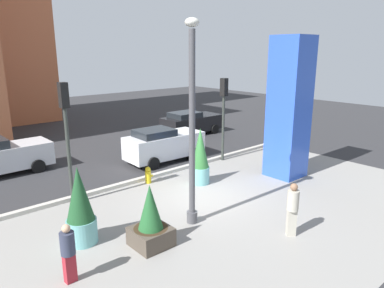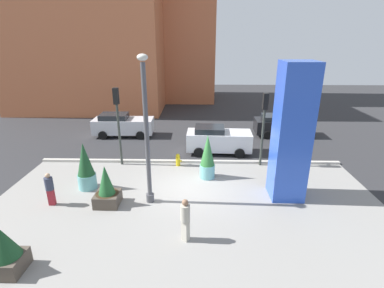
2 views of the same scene
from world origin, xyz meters
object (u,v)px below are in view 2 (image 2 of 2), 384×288
(traffic_light_corner, at_px, (118,114))
(pedestrian_by_curb, at_px, (185,218))
(art_pillar_blue, at_px, (292,134))
(car_curb_west, at_px, (122,125))
(car_intersection, at_px, (218,140))
(pedestrian_on_sidewalk, at_px, (50,188))
(lamp_post, at_px, (147,136))
(potted_plant_near_left, at_px, (107,189))
(fire_hydrant, at_px, (178,160))
(traffic_light_far_side, at_px, (264,118))
(potted_plant_by_pillar, at_px, (86,167))
(potted_plant_curbside, at_px, (207,157))
(potted_plant_near_right, at_px, (5,251))
(car_far_lane, at_px, (282,125))

(traffic_light_corner, xyz_separation_m, pedestrian_by_curb, (4.12, -6.89, -2.10))
(traffic_light_corner, relative_size, pedestrian_by_curb, 2.62)
(art_pillar_blue, xyz_separation_m, car_curb_west, (-9.97, 8.84, -2.26))
(car_intersection, bearing_deg, pedestrian_on_sidewalk, -140.22)
(lamp_post, bearing_deg, potted_plant_near_left, -171.13)
(fire_hydrant, distance_m, traffic_light_corner, 4.33)
(art_pillar_blue, relative_size, car_curb_west, 1.39)
(traffic_light_far_side, relative_size, pedestrian_on_sidewalk, 2.72)
(art_pillar_blue, bearing_deg, potted_plant_by_pillar, 176.91)
(potted_plant_curbside, relative_size, potted_plant_near_right, 1.49)
(art_pillar_blue, height_order, potted_plant_near_left, art_pillar_blue)
(lamp_post, xyz_separation_m, car_curb_west, (-3.60, 9.52, -2.33))
(car_far_lane, bearing_deg, traffic_light_far_side, -115.90)
(car_intersection, bearing_deg, car_curb_west, 154.87)
(traffic_light_far_side, bearing_deg, potted_plant_curbside, -151.73)
(art_pillar_blue, relative_size, potted_plant_curbside, 2.55)
(art_pillar_blue, xyz_separation_m, potted_plant_near_left, (-8.26, -0.98, -2.35))
(car_curb_west, bearing_deg, car_far_lane, 1.62)
(potted_plant_by_pillar, bearing_deg, potted_plant_near_left, -45.86)
(potted_plant_by_pillar, xyz_separation_m, traffic_light_far_side, (9.26, 3.04, 1.76))
(potted_plant_by_pillar, bearing_deg, car_intersection, 36.09)
(fire_hydrant, xyz_separation_m, car_intersection, (2.48, 2.15, 0.54))
(art_pillar_blue, height_order, car_intersection, art_pillar_blue)
(fire_hydrant, bearing_deg, pedestrian_on_sidewalk, -140.76)
(lamp_post, bearing_deg, traffic_light_far_side, 35.78)
(potted_plant_near_left, distance_m, fire_hydrant, 5.25)
(potted_plant_near_left, bearing_deg, car_curb_west, 99.86)
(lamp_post, distance_m, pedestrian_on_sidewalk, 5.01)
(potted_plant_near_left, distance_m, potted_plant_by_pillar, 2.13)
(lamp_post, height_order, art_pillar_blue, lamp_post)
(potted_plant_curbside, distance_m, potted_plant_near_right, 9.59)
(potted_plant_near_left, xyz_separation_m, pedestrian_by_curb, (3.64, -2.42, 0.18))
(art_pillar_blue, relative_size, potted_plant_near_left, 3.26)
(traffic_light_corner, relative_size, pedestrian_on_sidewalk, 2.89)
(lamp_post, xyz_separation_m, pedestrian_on_sidewalk, (-4.42, -0.38, -2.34))
(potted_plant_curbside, xyz_separation_m, car_intersection, (0.79, 3.67, -0.28))
(art_pillar_blue, relative_size, fire_hydrant, 8.38)
(pedestrian_on_sidewalk, bearing_deg, potted_plant_near_right, -82.93)
(car_far_lane, distance_m, car_curb_west, 12.23)
(fire_hydrant, bearing_deg, potted_plant_near_left, -123.73)
(fire_hydrant, distance_m, traffic_light_far_side, 5.52)
(car_far_lane, bearing_deg, art_pillar_blue, -103.80)
(potted_plant_curbside, distance_m, fire_hydrant, 2.41)
(art_pillar_blue, relative_size, traffic_light_far_side, 1.46)
(potted_plant_near_right, distance_m, pedestrian_on_sidewalk, 4.05)
(traffic_light_far_side, bearing_deg, car_intersection, 141.15)
(traffic_light_far_side, height_order, pedestrian_by_curb, traffic_light_far_side)
(potted_plant_near_right, bearing_deg, fire_hydrant, 59.74)
(art_pillar_blue, bearing_deg, car_curb_west, 138.45)
(potted_plant_near_right, height_order, traffic_light_far_side, traffic_light_far_side)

